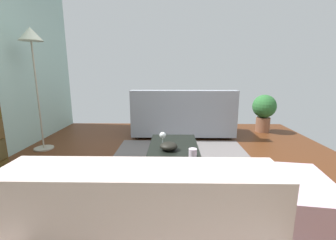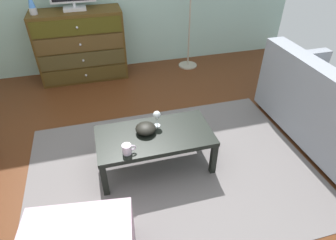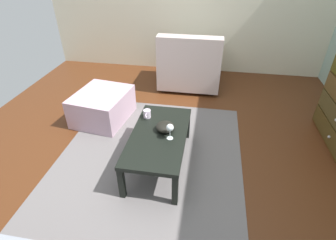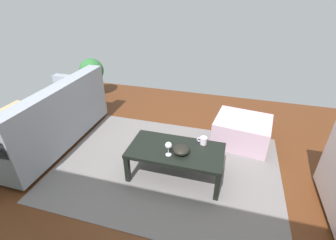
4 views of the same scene
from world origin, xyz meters
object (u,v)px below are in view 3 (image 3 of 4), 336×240
(mug, at_px, (147,114))
(ottoman, at_px, (103,106))
(coffee_table, at_px, (159,138))
(bowl_decorative, at_px, (165,127))
(armchair, at_px, (190,65))
(wine_glass, at_px, (170,128))

(mug, height_order, ottoman, mug)
(coffee_table, xyz_separation_m, bowl_decorative, (-0.07, 0.05, 0.09))
(mug, height_order, bowl_decorative, mug)
(bowl_decorative, xyz_separation_m, ottoman, (-0.63, -0.92, -0.23))
(ottoman, bearing_deg, armchair, 139.39)
(mug, xyz_separation_m, ottoman, (-0.43, -0.69, -0.23))
(coffee_table, bearing_deg, ottoman, -128.77)
(bowl_decorative, bearing_deg, coffee_table, -36.02)
(wine_glass, xyz_separation_m, mug, (-0.32, -0.29, -0.07))
(coffee_table, distance_m, wine_glass, 0.20)
(coffee_table, height_order, ottoman, coffee_table)
(mug, height_order, armchair, armchair)
(wine_glass, height_order, bowl_decorative, wine_glass)
(ottoman, bearing_deg, bowl_decorative, 55.59)
(mug, relative_size, ottoman, 0.16)
(coffee_table, distance_m, bowl_decorative, 0.12)
(coffee_table, bearing_deg, armchair, 176.45)
(coffee_table, relative_size, wine_glass, 6.52)
(armchair, relative_size, ottoman, 1.30)
(wine_glass, relative_size, ottoman, 0.22)
(mug, bearing_deg, wine_glass, 42.88)
(armchair, bearing_deg, wine_glass, 0.06)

